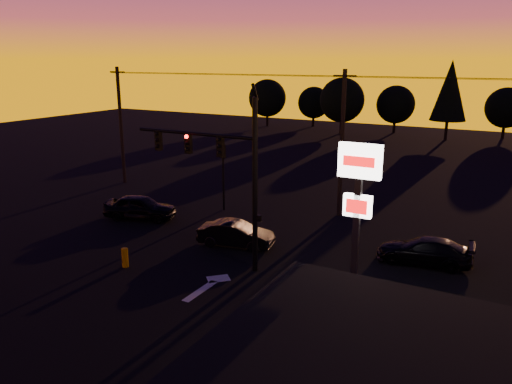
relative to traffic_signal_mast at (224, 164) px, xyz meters
The scene contains 18 objects.
ground 6.35m from the traffic_signal_mast, 88.59° to the right, with size 120.00×120.00×0.00m, color black.
lane_arrow 5.48m from the traffic_signal_mast, 75.57° to the right, with size 1.20×3.10×0.01m.
traffic_signal_mast is the anchor object (origin of this frame).
secondary_signal 9.19m from the traffic_signal_mast, 123.19° to the left, with size 0.30×0.31×4.35m.
pylon_sign 7.52m from the traffic_signal_mast, 19.36° to the right, with size 1.50×0.28×6.80m.
utility_pole_0 18.79m from the traffic_signal_mast, 147.82° to the left, with size 1.40×0.26×9.00m.
utility_pole_1 10.23m from the traffic_signal_mast, 78.16° to the left, with size 1.40×0.26×9.00m.
power_wires 10.85m from the traffic_signal_mast, 78.16° to the left, with size 36.00×1.22×0.07m.
bollard 6.55m from the traffic_signal_mast, 147.13° to the right, with size 0.31×0.31×0.92m, color #BD8400.
tree_0 50.96m from the traffic_signal_mast, 115.46° to the left, with size 5.36×5.36×6.74m.
tree_1 51.54m from the traffic_signal_mast, 107.98° to the left, with size 4.54×4.54×5.71m.
tree_2 45.11m from the traffic_signal_mast, 102.68° to the left, with size 5.77×5.78×7.26m.
tree_3 48.18m from the traffic_signal_mast, 94.65° to the left, with size 4.95×4.95×6.22m.
tree_4 45.12m from the traffic_signal_mast, 86.06° to the left, with size 4.18×4.18×9.50m.
tree_5 50.84m from the traffic_signal_mast, 79.69° to the left, with size 4.95×4.95×6.22m.
car_left 9.98m from the traffic_signal_mast, 157.87° to the left, with size 1.77×4.39×1.50m, color black.
car_mid 4.93m from the traffic_signal_mast, 109.70° to the left, with size 1.39×3.99×1.32m, color black.
car_right 10.46m from the traffic_signal_mast, 29.35° to the left, with size 1.81×4.45×1.29m, color black.
Camera 1 is at (11.98, -14.85, 9.58)m, focal length 35.00 mm.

